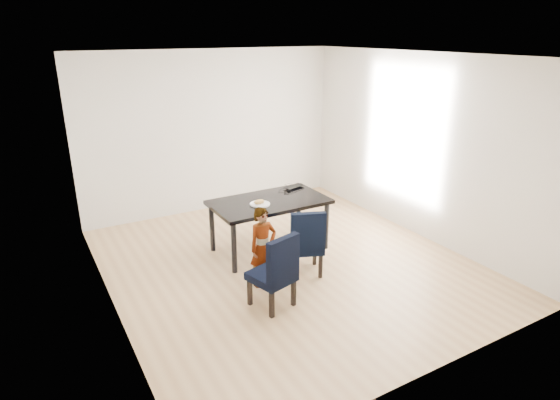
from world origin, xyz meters
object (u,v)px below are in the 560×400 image
chair_left (271,270)px  chair_right (305,240)px  child (263,247)px  laptop (291,186)px  plate (260,204)px  dining_table (269,225)px

chair_left → chair_right: chair_left is taller
child → laptop: 1.63m
plate → laptop: 0.87m
chair_left → plate: size_ratio=3.25×
dining_table → chair_left: chair_left is taller
chair_left → child: size_ratio=0.89×
chair_right → chair_left: bearing=-125.6°
dining_table → plate: plate is taller
dining_table → chair_right: chair_right is taller
chair_right → plate: 0.83m
dining_table → laptop: (0.57, 0.35, 0.39)m
chair_right → child: child is taller
laptop → child: bearing=31.0°
chair_right → dining_table: bearing=117.5°
chair_left → chair_right: bearing=17.4°
child → chair_right: bearing=-3.0°
child → plate: (0.35, 0.74, 0.25)m
plate → laptop: (0.76, 0.43, 0.01)m
child → laptop: child is taller
chair_right → laptop: 1.30m
chair_left → plate: bearing=53.0°
laptop → plate: bearing=14.0°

